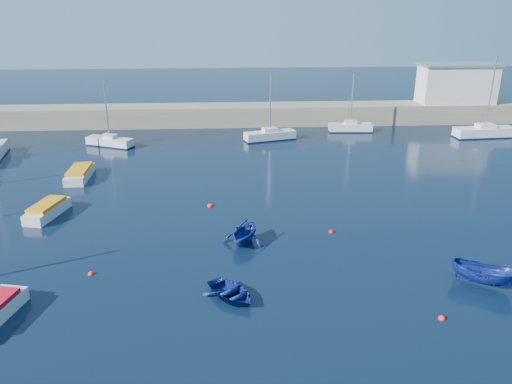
{
  "coord_description": "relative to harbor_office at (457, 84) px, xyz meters",
  "views": [
    {
      "loc": [
        -1.6,
        -21.11,
        15.46
      ],
      "look_at": [
        0.63,
        15.43,
        1.6
      ],
      "focal_mm": 35.0,
      "sensor_mm": 36.0,
      "label": 1
    }
  ],
  "objects": [
    {
      "name": "sailboat_7",
      "position": [
        -15.67,
        -5.16,
        -4.51
      ],
      "size": [
        5.54,
        1.85,
        7.33
      ],
      "rotation": [
        0.0,
        0.0,
        1.51
      ],
      "color": "silver",
      "rests_on": "ground"
    },
    {
      "name": "dinghy_left",
      "position": [
        -30.52,
        -36.3,
        -4.2
      ],
      "size": [
        4.07,
        4.3,
        1.79
      ],
      "primitive_type": "imported",
      "rotation": [
        0.0,
        0.0,
        -0.42
      ],
      "color": "navy",
      "rests_on": "ground"
    },
    {
      "name": "sailboat_5",
      "position": [
        -45.06,
        -10.31,
        -4.55
      ],
      "size": [
        5.75,
        3.73,
        7.43
      ],
      "rotation": [
        0.0,
        0.0,
        1.15
      ],
      "color": "silver",
      "rests_on": "ground"
    },
    {
      "name": "dinghy_center",
      "position": [
        -31.52,
        -43.05,
        -4.75
      ],
      "size": [
        3.93,
        4.1,
        0.69
      ],
      "primitive_type": "imported",
      "rotation": [
        0.0,
        0.0,
        0.66
      ],
      "color": "navy",
      "rests_on": "ground"
    },
    {
      "name": "dinghy_right",
      "position": [
        -16.79,
        -42.58,
        -4.39
      ],
      "size": [
        3.87,
        3.07,
        1.42
      ],
      "primitive_type": "imported",
      "rotation": [
        0.0,
        0.0,
        1.03
      ],
      "color": "navy",
      "rests_on": "ground"
    },
    {
      "name": "buoy_3",
      "position": [
        -33.04,
        -29.4,
        -5.1
      ],
      "size": [
        0.47,
        0.47,
        0.47
      ],
      "primitive_type": "sphere",
      "color": "#F92B0D",
      "rests_on": "ground"
    },
    {
      "name": "buoy_1",
      "position": [
        -24.17,
        -34.9,
        -5.1
      ],
      "size": [
        0.4,
        0.4,
        0.4
      ],
      "primitive_type": "sphere",
      "color": "red",
      "rests_on": "ground"
    },
    {
      "name": "sailboat_6",
      "position": [
        -26.35,
        -8.7,
        -4.51
      ],
      "size": [
        6.4,
        3.44,
        8.14
      ],
      "rotation": [
        0.0,
        0.0,
        1.87
      ],
      "color": "silver",
      "rests_on": "ground"
    },
    {
      "name": "buoy_0",
      "position": [
        -40.02,
        -39.9,
        -5.1
      ],
      "size": [
        0.38,
        0.38,
        0.38
      ],
      "primitive_type": "sphere",
      "color": "#F92B0D",
      "rests_on": "ground"
    },
    {
      "name": "sailboat_8",
      "position": [
        0.19,
        -8.86,
        -4.44
      ],
      "size": [
        7.56,
        2.61,
        9.73
      ],
      "rotation": [
        0.0,
        0.0,
        1.64
      ],
      "color": "silver",
      "rests_on": "ground"
    },
    {
      "name": "buoy_5",
      "position": [
        -20.53,
        -45.69,
        -5.1
      ],
      "size": [
        0.38,
        0.38,
        0.38
      ],
      "primitive_type": "sphere",
      "color": "#F92B0D",
      "rests_on": "ground"
    },
    {
      "name": "motorboat_2",
      "position": [
        -45.47,
        -21.67,
        -4.61
      ],
      "size": [
        1.89,
        5.11,
        1.04
      ],
      "rotation": [
        0.0,
        0.0,
        0.02
      ],
      "color": "silver",
      "rests_on": "ground"
    },
    {
      "name": "harbor_office",
      "position": [
        0.0,
        0.0,
        0.0
      ],
      "size": [
        10.0,
        4.0,
        5.0
      ],
      "primitive_type": "cube",
      "color": "silver",
      "rests_on": "back_wall"
    },
    {
      "name": "motorboat_1",
      "position": [
        -45.58,
        -30.57,
        -4.59
      ],
      "size": [
        2.55,
        4.66,
        1.08
      ],
      "rotation": [
        0.0,
        0.0,
        -0.24
      ],
      "color": "silver",
      "rests_on": "ground"
    },
    {
      "name": "ground",
      "position": [
        -30.0,
        -46.0,
        -5.1
      ],
      "size": [
        220.0,
        220.0,
        0.0
      ],
      "primitive_type": "plane",
      "color": "black",
      "rests_on": "ground"
    },
    {
      "name": "back_wall",
      "position": [
        -30.0,
        0.0,
        -3.8
      ],
      "size": [
        96.0,
        4.5,
        2.6
      ],
      "primitive_type": "cube",
      "color": "gray",
      "rests_on": "ground"
    }
  ]
}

